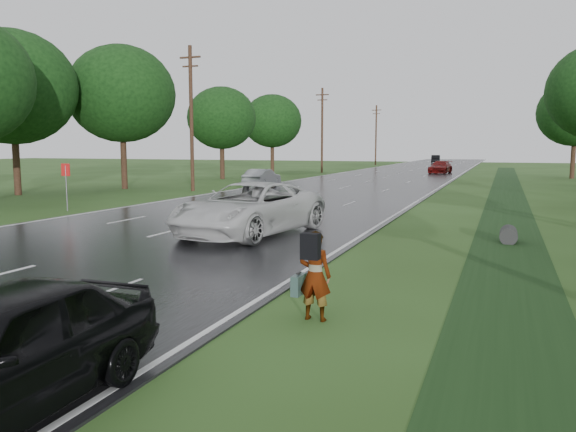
# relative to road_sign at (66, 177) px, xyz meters

# --- Properties ---
(road) EXTENTS (14.00, 180.00, 0.04)m
(road) POSITION_rel_road_sign_xyz_m (8.50, 33.00, -1.62)
(road) COLOR black
(road) RESTS_ON ground
(edge_stripe_east) EXTENTS (0.12, 180.00, 0.01)m
(edge_stripe_east) POSITION_rel_road_sign_xyz_m (15.25, 33.00, -1.60)
(edge_stripe_east) COLOR silver
(edge_stripe_east) RESTS_ON road
(edge_stripe_west) EXTENTS (0.12, 180.00, 0.01)m
(edge_stripe_west) POSITION_rel_road_sign_xyz_m (1.75, 33.00, -1.60)
(edge_stripe_west) COLOR silver
(edge_stripe_west) RESTS_ON road
(center_line) EXTENTS (0.12, 180.00, 0.01)m
(center_line) POSITION_rel_road_sign_xyz_m (8.50, 33.00, -1.60)
(center_line) COLOR silver
(center_line) RESTS_ON road
(drainage_ditch) EXTENTS (2.20, 120.00, 0.56)m
(drainage_ditch) POSITION_rel_road_sign_xyz_m (20.00, 6.71, -1.61)
(drainage_ditch) COLOR black
(drainage_ditch) RESTS_ON ground
(road_sign) EXTENTS (0.50, 0.06, 2.30)m
(road_sign) POSITION_rel_road_sign_xyz_m (0.00, 0.00, 0.00)
(road_sign) COLOR slate
(road_sign) RESTS_ON ground
(utility_pole_mid) EXTENTS (1.60, 0.26, 10.00)m
(utility_pole_mid) POSITION_rel_road_sign_xyz_m (-0.70, 13.00, 3.55)
(utility_pole_mid) COLOR #332014
(utility_pole_mid) RESTS_ON ground
(utility_pole_far) EXTENTS (1.60, 0.26, 10.00)m
(utility_pole_far) POSITION_rel_road_sign_xyz_m (-0.70, 43.00, 3.55)
(utility_pole_far) COLOR #332014
(utility_pole_far) RESTS_ON ground
(utility_pole_distant) EXTENTS (1.60, 0.26, 10.00)m
(utility_pole_distant) POSITION_rel_road_sign_xyz_m (-0.70, 73.00, 3.55)
(utility_pole_distant) COLOR #332014
(utility_pole_distant) RESTS_ON ground
(tree_east_f) EXTENTS (7.20, 7.20, 9.62)m
(tree_east_f) POSITION_rel_road_sign_xyz_m (26.00, 40.00, 4.73)
(tree_east_f) COLOR #332014
(tree_east_f) RESTS_ON ground
(tree_west_c) EXTENTS (7.80, 7.80, 10.43)m
(tree_west_c) POSITION_rel_road_sign_xyz_m (-6.50, 13.00, 5.27)
(tree_west_c) COLOR #332014
(tree_west_c) RESTS_ON ground
(tree_west_d) EXTENTS (6.60, 6.60, 8.80)m
(tree_west_d) POSITION_rel_road_sign_xyz_m (-5.70, 27.00, 4.18)
(tree_west_d) COLOR #332014
(tree_west_d) RESTS_ON ground
(tree_west_e) EXTENTS (8.00, 8.00, 10.44)m
(tree_west_e) POSITION_rel_road_sign_xyz_m (-9.50, 6.00, 5.19)
(tree_west_e) COLOR #332014
(tree_west_e) RESTS_ON ground
(tree_west_f) EXTENTS (7.00, 7.00, 9.29)m
(tree_west_f) POSITION_rel_road_sign_xyz_m (-6.30, 41.00, 4.49)
(tree_west_f) COLOR #332014
(tree_west_f) RESTS_ON ground
(pedestrian) EXTENTS (0.73, 0.67, 1.63)m
(pedestrian) POSITION_rel_road_sign_xyz_m (16.68, -12.12, -0.80)
(pedestrian) COLOR #A5998C
(pedestrian) RESTS_ON ground
(white_pickup) EXTENTS (4.02, 6.95, 1.82)m
(white_pickup) POSITION_rel_road_sign_xyz_m (11.50, -3.69, -0.69)
(white_pickup) COLOR silver
(white_pickup) RESTS_ON road
(silver_sedan) EXTENTS (1.55, 4.28, 1.40)m
(silver_sedan) POSITION_rel_road_sign_xyz_m (2.70, 17.40, -0.90)
(silver_sedan) COLOR #93979B
(silver_sedan) RESTS_ON road
(far_car_red) EXTENTS (2.54, 5.19, 1.45)m
(far_car_red) POSITION_rel_road_sign_xyz_m (12.87, 45.49, -0.88)
(far_car_red) COLOR maroon
(far_car_red) RESTS_ON road
(far_car_dark) EXTENTS (2.00, 4.67, 1.49)m
(far_car_dark) POSITION_rel_road_sign_xyz_m (7.50, 88.55, -0.85)
(far_car_dark) COLOR black
(far_car_dark) RESTS_ON road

